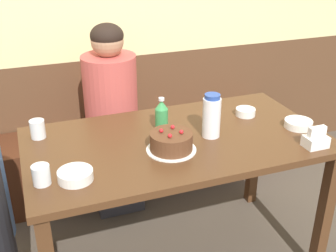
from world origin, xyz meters
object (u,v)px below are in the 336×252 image
birthday_cake (171,142)px  glass_tumbler_short (41,175)px  soju_bottle (162,115)px  bench_seat (134,156)px  person_teal_shirt (112,124)px  bowl_soup_white (246,112)px  napkin_holder (316,140)px  water_pitcher (211,116)px  bowl_rice_small (298,124)px  bowl_side_dish (75,175)px  glass_water_tall (38,129)px

birthday_cake → glass_tumbler_short: (-0.60, -0.08, -0.00)m
soju_bottle → bench_seat: bearing=86.9°
soju_bottle → person_teal_shirt: 0.62m
glass_tumbler_short → bowl_soup_white: bearing=15.7°
napkin_holder → bowl_soup_white: napkin_holder is taller
soju_bottle → napkin_holder: soju_bottle is taller
water_pitcher → bowl_rice_small: size_ratio=1.54×
bench_seat → person_teal_shirt: person_teal_shirt is taller
napkin_holder → bowl_soup_white: 0.46m
bowl_soup_white → bowl_rice_small: bowl_soup_white is taller
bench_seat → soju_bottle: 0.95m
bowl_side_dish → soju_bottle: bearing=33.2°
soju_bottle → birthday_cake: bearing=-97.8°
bench_seat → water_pitcher: 1.09m
napkin_holder → glass_water_tall: 1.35m
water_pitcher → bowl_soup_white: water_pitcher is taller
bench_seat → water_pitcher: bearing=-78.8°
soju_bottle → bowl_side_dish: size_ratio=1.21×
bowl_side_dish → glass_water_tall: bearing=103.8°
soju_bottle → person_teal_shirt: size_ratio=0.14×
birthday_cake → person_teal_shirt: bearing=98.2°
bench_seat → bowl_rice_small: 1.26m
birthday_cake → glass_tumbler_short: 0.60m
bench_seat → soju_bottle: (-0.04, -0.71, 0.62)m
bowl_rice_small → person_teal_shirt: bearing=137.3°
bench_seat → glass_tumbler_short: glass_tumbler_short is taller
bench_seat → glass_water_tall: bearing=-137.9°
bowl_soup_white → glass_tumbler_short: glass_tumbler_short is taller
bowl_soup_white → bowl_rice_small: bearing=-51.4°
soju_bottle → bowl_side_dish: soju_bottle is taller
bench_seat → birthday_cake: size_ratio=9.03×
birthday_cake → water_pitcher: water_pitcher is taller
water_pitcher → glass_tumbler_short: bearing=-169.5°
bench_seat → napkin_holder: (0.59, -1.14, 0.58)m
bowl_side_dish → glass_water_tall: 0.47m
soju_bottle → glass_tumbler_short: size_ratio=2.13×
birthday_cake → person_teal_shirt: person_teal_shirt is taller
bowl_side_dish → glass_tumbler_short: size_ratio=1.77×
water_pitcher → glass_water_tall: 0.86m
bowl_soup_white → glass_water_tall: 1.11m
napkin_holder → person_teal_shirt: 1.26m
birthday_cake → bowl_side_dish: birthday_cake is taller
birthday_cake → soju_bottle: bearing=82.2°
bowl_side_dish → glass_water_tall: (-0.11, 0.46, 0.02)m
glass_water_tall → glass_tumbler_short: bearing=-92.9°
bowl_side_dish → napkin_holder: bearing=-5.3°
bench_seat → water_pitcher: size_ratio=9.59×
person_teal_shirt → glass_tumbler_short: bearing=-29.8°
birthday_cake → glass_water_tall: size_ratio=2.56×
soju_bottle → bowl_soup_white: size_ratio=1.65×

